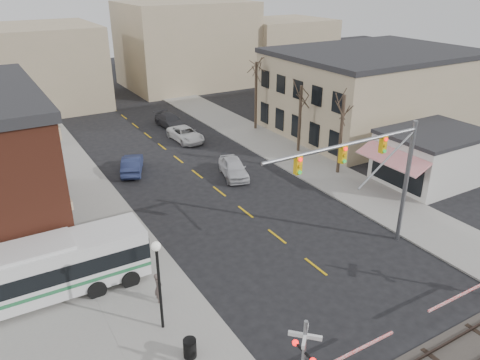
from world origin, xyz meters
name	(u,v)px	position (x,y,z in m)	size (l,w,h in m)	color
ground	(339,285)	(0.00, 0.00, 0.00)	(160.00, 160.00, 0.00)	black
sidewalk_west	(79,189)	(-9.50, 20.00, 0.06)	(5.00, 60.00, 0.12)	gray
sidewalk_east	(275,147)	(9.50, 20.00, 0.06)	(5.00, 60.00, 0.12)	gray
tan_building	(372,90)	(22.00, 20.00, 4.26)	(20.30, 15.30, 8.50)	tan
awning_shop	(432,156)	(15.97, 7.00, 2.16)	(9.74, 6.20, 4.30)	beige
tree_east_a	(341,135)	(10.50, 12.00, 3.50)	(0.28, 0.28, 6.75)	#382B21
tree_east_b	(300,119)	(10.80, 18.00, 3.27)	(0.28, 0.28, 6.30)	#382B21
tree_east_c	(256,96)	(11.00, 26.00, 3.72)	(0.28, 0.28, 7.20)	#382B21
transit_bus	(27,274)	(-14.88, 7.04, 1.78)	(12.28, 2.78, 3.16)	silver
traffic_signal_mast	(375,166)	(3.63, 1.77, 5.78)	(10.84, 0.30, 8.00)	gray
rr_crossing_west	(312,358)	(-6.03, -4.98, 1.97)	(5.60, 1.36, 4.00)	gray
street_lamp	(158,269)	(-9.75, 1.69, 3.52)	(0.44, 0.44, 4.82)	black
trash_bin	(190,348)	(-9.41, -0.70, 0.58)	(0.60, 0.60, 0.93)	black
car_a	(234,168)	(2.47, 16.01, 0.79)	(1.87, 4.64, 1.58)	silver
car_b	(132,164)	(-4.62, 21.21, 0.75)	(1.59, 4.57, 1.50)	#1C2446
car_c	(186,134)	(2.79, 26.41, 0.70)	(2.31, 5.01, 1.39)	white
car_d	(170,121)	(3.28, 31.61, 0.71)	(1.99, 4.90, 1.42)	#3D3C41
pedestrian_near	(158,287)	(-9.15, 3.65, 0.97)	(0.62, 0.41, 1.70)	#594B47
pedestrian_far	(116,259)	(-10.27, 7.37, 0.97)	(0.83, 0.65, 1.71)	#2D2C4D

